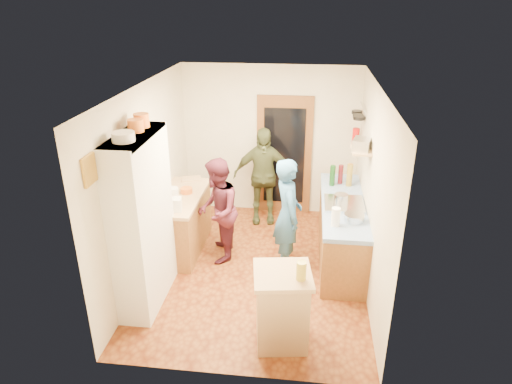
% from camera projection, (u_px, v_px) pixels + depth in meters
% --- Properties ---
extents(floor, '(3.00, 4.00, 0.02)m').
position_uv_depth(floor, '(256.00, 269.00, 6.57)').
color(floor, brown).
rests_on(floor, ground).
extents(ceiling, '(3.00, 4.00, 0.02)m').
position_uv_depth(ceiling, '(257.00, 87.00, 5.52)').
color(ceiling, silver).
rests_on(ceiling, ground).
extents(wall_back, '(3.00, 0.02, 2.60)m').
position_uv_depth(wall_back, '(270.00, 141.00, 7.87)').
color(wall_back, beige).
rests_on(wall_back, ground).
extents(wall_front, '(3.00, 0.02, 2.60)m').
position_uv_depth(wall_front, '(231.00, 270.00, 4.22)').
color(wall_front, beige).
rests_on(wall_front, ground).
extents(wall_left, '(0.02, 4.00, 2.60)m').
position_uv_depth(wall_left, '(147.00, 181.00, 6.21)').
color(wall_left, beige).
rests_on(wall_left, ground).
extents(wall_right, '(0.02, 4.00, 2.60)m').
position_uv_depth(wall_right, '(372.00, 191.00, 5.88)').
color(wall_right, beige).
rests_on(wall_right, ground).
extents(door_frame, '(0.95, 0.06, 2.10)m').
position_uv_depth(door_frame, '(284.00, 156.00, 7.91)').
color(door_frame, brown).
rests_on(door_frame, ground).
extents(door_glass, '(0.70, 0.02, 1.70)m').
position_uv_depth(door_glass, '(284.00, 157.00, 7.88)').
color(door_glass, black).
rests_on(door_glass, door_frame).
extents(hutch_body, '(0.40, 1.20, 2.20)m').
position_uv_depth(hutch_body, '(143.00, 222.00, 5.54)').
color(hutch_body, silver).
rests_on(hutch_body, ground).
extents(hutch_top_shelf, '(0.40, 1.14, 0.04)m').
position_uv_depth(hutch_top_shelf, '(133.00, 136.00, 5.11)').
color(hutch_top_shelf, silver).
rests_on(hutch_top_shelf, hutch_body).
extents(plate_stack, '(0.24, 0.24, 0.10)m').
position_uv_depth(plate_stack, '(123.00, 137.00, 4.84)').
color(plate_stack, white).
rests_on(plate_stack, hutch_top_shelf).
extents(orange_pot_a, '(0.18, 0.18, 0.14)m').
position_uv_depth(orange_pot_a, '(136.00, 125.00, 5.17)').
color(orange_pot_a, orange).
rests_on(orange_pot_a, hutch_top_shelf).
extents(orange_pot_b, '(0.18, 0.18, 0.16)m').
position_uv_depth(orange_pot_b, '(141.00, 120.00, 5.34)').
color(orange_pot_b, orange).
rests_on(orange_pot_b, hutch_top_shelf).
extents(left_counter_base, '(0.60, 1.40, 0.85)m').
position_uv_depth(left_counter_base, '(182.00, 224.00, 6.94)').
color(left_counter_base, '#965D2E').
rests_on(left_counter_base, ground).
extents(left_counter_top, '(0.64, 1.44, 0.05)m').
position_uv_depth(left_counter_top, '(180.00, 197.00, 6.76)').
color(left_counter_top, tan).
rests_on(left_counter_top, left_counter_base).
extents(toaster, '(0.27, 0.20, 0.18)m').
position_uv_depth(toaster, '(173.00, 204.00, 6.25)').
color(toaster, white).
rests_on(toaster, left_counter_top).
extents(kettle, '(0.20, 0.20, 0.18)m').
position_uv_depth(kettle, '(173.00, 194.00, 6.57)').
color(kettle, white).
rests_on(kettle, left_counter_top).
extents(orange_bowl, '(0.19, 0.19, 0.08)m').
position_uv_depth(orange_bowl, '(186.00, 190.00, 6.81)').
color(orange_bowl, orange).
rests_on(orange_bowl, left_counter_top).
extents(chopping_board, '(0.34, 0.28, 0.02)m').
position_uv_depth(chopping_board, '(191.00, 179.00, 7.31)').
color(chopping_board, tan).
rests_on(chopping_board, left_counter_top).
extents(right_counter_base, '(0.60, 2.20, 0.84)m').
position_uv_depth(right_counter_base, '(341.00, 231.00, 6.73)').
color(right_counter_base, '#965D2E').
rests_on(right_counter_base, ground).
extents(right_counter_top, '(0.62, 2.22, 0.06)m').
position_uv_depth(right_counter_top, '(343.00, 204.00, 6.54)').
color(right_counter_top, '#174CAA').
rests_on(right_counter_top, right_counter_base).
extents(hob, '(0.55, 0.58, 0.04)m').
position_uv_depth(hob, '(344.00, 204.00, 6.43)').
color(hob, silver).
rests_on(hob, right_counter_top).
extents(pot_on_hob, '(0.19, 0.19, 0.12)m').
position_uv_depth(pot_on_hob, '(341.00, 198.00, 6.40)').
color(pot_on_hob, silver).
rests_on(pot_on_hob, hob).
extents(bottle_a, '(0.09, 0.09, 0.33)m').
position_uv_depth(bottle_a, '(332.00, 176.00, 7.03)').
color(bottle_a, '#143F14').
rests_on(bottle_a, right_counter_top).
extents(bottle_b, '(0.09, 0.09, 0.30)m').
position_uv_depth(bottle_b, '(341.00, 174.00, 7.11)').
color(bottle_b, '#591419').
rests_on(bottle_b, right_counter_top).
extents(bottle_c, '(0.11, 0.11, 0.36)m').
position_uv_depth(bottle_c, '(349.00, 175.00, 7.01)').
color(bottle_c, olive).
rests_on(bottle_c, right_counter_top).
extents(paper_towel, '(0.11, 0.11, 0.25)m').
position_uv_depth(paper_towel, '(336.00, 217.00, 5.83)').
color(paper_towel, white).
rests_on(paper_towel, right_counter_top).
extents(mixing_bowl, '(0.27, 0.27, 0.10)m').
position_uv_depth(mixing_bowl, '(354.00, 218.00, 5.97)').
color(mixing_bowl, silver).
rests_on(mixing_bowl, right_counter_top).
extents(island_base, '(0.62, 0.62, 0.86)m').
position_uv_depth(island_base, '(282.00, 309.00, 5.06)').
color(island_base, tan).
rests_on(island_base, ground).
extents(island_top, '(0.70, 0.70, 0.05)m').
position_uv_depth(island_top, '(283.00, 275.00, 4.88)').
color(island_top, tan).
rests_on(island_top, island_base).
extents(cutting_board, '(0.39, 0.33, 0.02)m').
position_uv_depth(cutting_board, '(278.00, 271.00, 4.92)').
color(cutting_board, white).
rests_on(cutting_board, island_top).
extents(oil_jar, '(0.12, 0.12, 0.21)m').
position_uv_depth(oil_jar, '(301.00, 271.00, 4.72)').
color(oil_jar, '#AD9E2D').
rests_on(oil_jar, island_top).
extents(pan_rail, '(0.02, 0.65, 0.02)m').
position_uv_depth(pan_rail, '(363.00, 107.00, 6.97)').
color(pan_rail, silver).
rests_on(pan_rail, wall_right).
extents(pan_hang_a, '(0.18, 0.18, 0.05)m').
position_uv_depth(pan_hang_a, '(359.00, 118.00, 6.87)').
color(pan_hang_a, black).
rests_on(pan_hang_a, pan_rail).
extents(pan_hang_b, '(0.16, 0.16, 0.05)m').
position_uv_depth(pan_hang_b, '(358.00, 116.00, 7.06)').
color(pan_hang_b, black).
rests_on(pan_hang_b, pan_rail).
extents(pan_hang_c, '(0.17, 0.17, 0.05)m').
position_uv_depth(pan_hang_c, '(357.00, 112.00, 7.24)').
color(pan_hang_c, black).
rests_on(pan_hang_c, pan_rail).
extents(wall_shelf, '(0.26, 0.42, 0.03)m').
position_uv_depth(wall_shelf, '(361.00, 151.00, 6.15)').
color(wall_shelf, tan).
rests_on(wall_shelf, wall_right).
extents(radio, '(0.29, 0.34, 0.15)m').
position_uv_depth(radio, '(362.00, 144.00, 6.11)').
color(radio, silver).
rests_on(radio, wall_shelf).
extents(ext_bracket, '(0.06, 0.10, 0.04)m').
position_uv_depth(ext_bracket, '(359.00, 141.00, 7.37)').
color(ext_bracket, black).
rests_on(ext_bracket, wall_right).
extents(fire_extinguisher, '(0.11, 0.11, 0.32)m').
position_uv_depth(fire_extinguisher, '(356.00, 138.00, 7.36)').
color(fire_extinguisher, red).
rests_on(fire_extinguisher, wall_right).
extents(picture_frame, '(0.03, 0.25, 0.30)m').
position_uv_depth(picture_frame, '(89.00, 170.00, 4.50)').
color(picture_frame, gold).
rests_on(picture_frame, wall_left).
extents(person_hob, '(0.53, 0.68, 1.64)m').
position_uv_depth(person_hob, '(290.00, 215.00, 6.32)').
color(person_hob, '#2D5E90').
rests_on(person_hob, ground).
extents(person_left, '(0.68, 0.82, 1.55)m').
position_uv_depth(person_left, '(220.00, 210.00, 6.58)').
color(person_left, '#491928').
rests_on(person_left, ground).
extents(person_back, '(1.02, 0.53, 1.67)m').
position_uv_depth(person_back, '(263.00, 176.00, 7.63)').
color(person_back, '#3B4226').
rests_on(person_back, ground).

